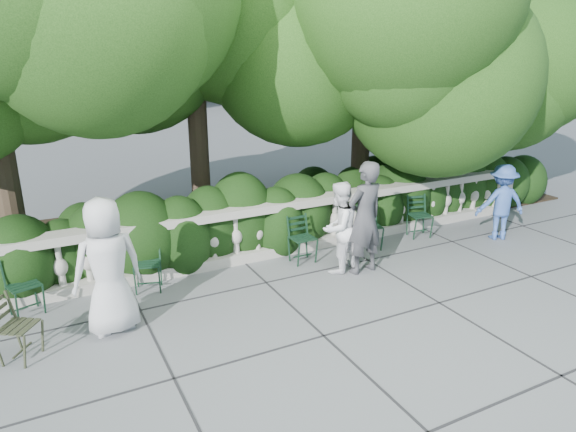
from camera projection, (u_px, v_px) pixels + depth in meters
name	position (u px, v px, depth m)	size (l,w,h in m)	color
ground	(318.00, 297.00, 7.80)	(90.00, 90.00, 0.00)	#585A60
balustrade	(268.00, 231.00, 9.17)	(12.00, 0.44, 1.00)	#9E998E
shrub_hedge	(243.00, 235.00, 10.34)	(15.00, 2.60, 1.70)	black
tree_canopy	(267.00, 27.00, 9.55)	(15.04, 6.52, 6.78)	#3F3023
chair_a	(149.00, 294.00, 7.88)	(0.44, 0.48, 0.84)	black
chair_b	(33.00, 318.00, 7.20)	(0.44, 0.48, 0.84)	black
chair_d	(372.00, 251.00, 9.52)	(0.44, 0.48, 0.84)	black
chair_e	(307.00, 265.00, 8.95)	(0.44, 0.48, 0.84)	black
chair_f	(422.00, 239.00, 10.15)	(0.44, 0.48, 0.84)	black
chair_weathered	(35.00, 360.00, 6.23)	(0.44, 0.48, 0.84)	black
person_businessman	(108.00, 267.00, 6.61)	(0.90, 0.59, 1.84)	silver
person_woman_grey	(365.00, 218.00, 8.39)	(0.69, 0.46, 1.90)	#3B3B40
person_casual_man	(339.00, 227.00, 8.49)	(0.75, 0.59, 1.55)	white
person_older_blue	(501.00, 202.00, 9.96)	(0.96, 0.55, 1.49)	#3658A4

